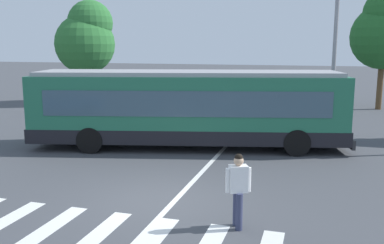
{
  "coord_description": "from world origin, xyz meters",
  "views": [
    {
      "loc": [
        3.97,
        -10.04,
        4.05
      ],
      "look_at": [
        -0.4,
        4.58,
        1.3
      ],
      "focal_mm": 39.83,
      "sensor_mm": 36.0,
      "label": 1
    }
  ],
  "objects_px": {
    "parked_car_blue": "(154,99)",
    "parked_car_silver": "(237,102)",
    "pedestrian_crossing_street": "(238,187)",
    "background_tree_left": "(87,38)",
    "parked_car_black": "(286,104)",
    "city_transit_bus": "(188,108)",
    "parked_car_white": "(193,100)",
    "twin_arm_street_lamp": "(336,23)"
  },
  "relations": [
    {
      "from": "parked_car_blue",
      "to": "parked_car_silver",
      "type": "height_order",
      "value": "same"
    },
    {
      "from": "parked_car_white",
      "to": "twin_arm_street_lamp",
      "type": "relative_size",
      "value": 0.57
    },
    {
      "from": "city_transit_bus",
      "to": "pedestrian_crossing_street",
      "type": "bearing_deg",
      "value": -64.63
    },
    {
      "from": "pedestrian_crossing_street",
      "to": "parked_car_blue",
      "type": "relative_size",
      "value": 0.38
    },
    {
      "from": "pedestrian_crossing_street",
      "to": "background_tree_left",
      "type": "relative_size",
      "value": 0.24
    },
    {
      "from": "parked_car_blue",
      "to": "twin_arm_street_lamp",
      "type": "distance_m",
      "value": 11.7
    },
    {
      "from": "pedestrian_crossing_street",
      "to": "twin_arm_street_lamp",
      "type": "height_order",
      "value": "twin_arm_street_lamp"
    },
    {
      "from": "city_transit_bus",
      "to": "twin_arm_street_lamp",
      "type": "xyz_separation_m",
      "value": [
        5.59,
        5.7,
        3.49
      ]
    },
    {
      "from": "parked_car_blue",
      "to": "pedestrian_crossing_street",
      "type": "bearing_deg",
      "value": -62.34
    },
    {
      "from": "parked_car_silver",
      "to": "parked_car_black",
      "type": "distance_m",
      "value": 2.8
    },
    {
      "from": "city_transit_bus",
      "to": "background_tree_left",
      "type": "bearing_deg",
      "value": 134.63
    },
    {
      "from": "parked_car_blue",
      "to": "background_tree_left",
      "type": "height_order",
      "value": "background_tree_left"
    },
    {
      "from": "twin_arm_street_lamp",
      "to": "background_tree_left",
      "type": "xyz_separation_m",
      "value": [
        -16.41,
        5.26,
        -0.52
      ]
    },
    {
      "from": "parked_car_silver",
      "to": "parked_car_blue",
      "type": "bearing_deg",
      "value": 178.59
    },
    {
      "from": "city_transit_bus",
      "to": "parked_car_white",
      "type": "bearing_deg",
      "value": 105.23
    },
    {
      "from": "pedestrian_crossing_street",
      "to": "parked_car_black",
      "type": "relative_size",
      "value": 0.38
    },
    {
      "from": "background_tree_left",
      "to": "parked_car_white",
      "type": "bearing_deg",
      "value": -15.13
    },
    {
      "from": "parked_car_blue",
      "to": "parked_car_silver",
      "type": "relative_size",
      "value": 0.98
    },
    {
      "from": "parked_car_silver",
      "to": "twin_arm_street_lamp",
      "type": "xyz_separation_m",
      "value": [
        5.2,
        -2.8,
        4.31
      ]
    },
    {
      "from": "parked_car_white",
      "to": "pedestrian_crossing_street",
      "type": "bearing_deg",
      "value": -70.06
    },
    {
      "from": "twin_arm_street_lamp",
      "to": "parked_car_white",
      "type": "bearing_deg",
      "value": 159.51
    },
    {
      "from": "parked_car_silver",
      "to": "background_tree_left",
      "type": "relative_size",
      "value": 0.65
    },
    {
      "from": "pedestrian_crossing_street",
      "to": "parked_car_silver",
      "type": "xyz_separation_m",
      "value": [
        -2.95,
        15.57,
        -0.2
      ]
    },
    {
      "from": "parked_car_white",
      "to": "background_tree_left",
      "type": "bearing_deg",
      "value": 164.87
    },
    {
      "from": "parked_car_black",
      "to": "background_tree_left",
      "type": "relative_size",
      "value": 0.63
    },
    {
      "from": "pedestrian_crossing_street",
      "to": "background_tree_left",
      "type": "height_order",
      "value": "background_tree_left"
    },
    {
      "from": "city_transit_bus",
      "to": "pedestrian_crossing_street",
      "type": "relative_size",
      "value": 7.35
    },
    {
      "from": "parked_car_white",
      "to": "city_transit_bus",
      "type": "bearing_deg",
      "value": -74.77
    },
    {
      "from": "parked_car_white",
      "to": "parked_car_silver",
      "type": "xyz_separation_m",
      "value": [
        2.76,
        -0.17,
        0.0
      ]
    },
    {
      "from": "city_transit_bus",
      "to": "parked_car_white",
      "type": "height_order",
      "value": "city_transit_bus"
    },
    {
      "from": "parked_car_silver",
      "to": "twin_arm_street_lamp",
      "type": "relative_size",
      "value": 0.58
    },
    {
      "from": "pedestrian_crossing_street",
      "to": "twin_arm_street_lamp",
      "type": "xyz_separation_m",
      "value": [
        2.24,
        12.77,
        4.11
      ]
    },
    {
      "from": "parked_car_black",
      "to": "twin_arm_street_lamp",
      "type": "distance_m",
      "value": 5.75
    },
    {
      "from": "parked_car_black",
      "to": "parked_car_blue",
      "type": "bearing_deg",
      "value": -179.88
    },
    {
      "from": "parked_car_blue",
      "to": "parked_car_silver",
      "type": "xyz_separation_m",
      "value": [
        5.28,
        -0.13,
        0.0
      ]
    },
    {
      "from": "city_transit_bus",
      "to": "parked_car_silver",
      "type": "xyz_separation_m",
      "value": [
        0.4,
        8.5,
        -0.82
      ]
    },
    {
      "from": "parked_car_silver",
      "to": "twin_arm_street_lamp",
      "type": "bearing_deg",
      "value": -28.33
    },
    {
      "from": "parked_car_black",
      "to": "twin_arm_street_lamp",
      "type": "xyz_separation_m",
      "value": [
        2.4,
        -2.95,
        4.31
      ]
    },
    {
      "from": "pedestrian_crossing_street",
      "to": "background_tree_left",
      "type": "xyz_separation_m",
      "value": [
        -14.17,
        18.03,
        3.6
      ]
    },
    {
      "from": "pedestrian_crossing_street",
      "to": "parked_car_blue",
      "type": "height_order",
      "value": "pedestrian_crossing_street"
    },
    {
      "from": "city_transit_bus",
      "to": "parked_car_blue",
      "type": "height_order",
      "value": "city_transit_bus"
    },
    {
      "from": "parked_car_black",
      "to": "parked_car_silver",
      "type": "bearing_deg",
      "value": -177.0
    }
  ]
}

